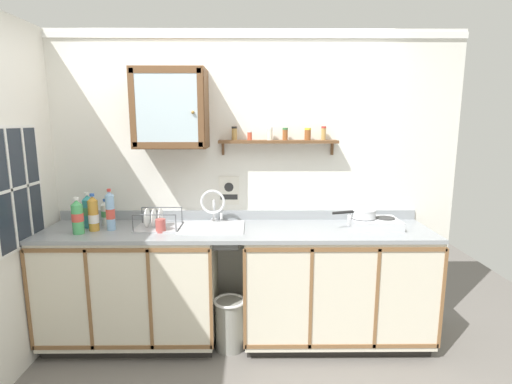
{
  "coord_description": "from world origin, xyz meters",
  "views": [
    {
      "loc": [
        0.12,
        -2.6,
        1.78
      ],
      "look_at": [
        0.15,
        0.46,
        1.22
      ],
      "focal_mm": 27.35,
      "sensor_mm": 36.0,
      "label": 1
    }
  ],
  "objects_px": {
    "mug": "(161,225)",
    "bottle_detergent_teal_0": "(88,211)",
    "saucepan": "(363,213)",
    "bottle_water_blue_1": "(110,211)",
    "sink": "(212,229)",
    "warning_sign": "(229,191)",
    "bottle_juice_amber_3": "(93,214)",
    "trash_bin": "(230,323)",
    "bottle_opaque_white_2": "(106,213)",
    "hot_plate_stove": "(375,223)",
    "bottle_soda_green_4": "(78,217)",
    "dish_rack": "(157,224)",
    "wall_cabinet": "(171,109)"
  },
  "relations": [
    {
      "from": "bottle_detergent_teal_0",
      "to": "dish_rack",
      "type": "relative_size",
      "value": 0.8
    },
    {
      "from": "bottle_soda_green_4",
      "to": "dish_rack",
      "type": "height_order",
      "value": "bottle_soda_green_4"
    },
    {
      "from": "bottle_soda_green_4",
      "to": "mug",
      "type": "xyz_separation_m",
      "value": [
        0.61,
        0.04,
        -0.08
      ]
    },
    {
      "from": "saucepan",
      "to": "bottle_juice_amber_3",
      "type": "xyz_separation_m",
      "value": [
        -2.08,
        -0.08,
        0.01
      ]
    },
    {
      "from": "bottle_opaque_white_2",
      "to": "bottle_juice_amber_3",
      "type": "distance_m",
      "value": 0.16
    },
    {
      "from": "bottle_juice_amber_3",
      "to": "mug",
      "type": "height_order",
      "value": "bottle_juice_amber_3"
    },
    {
      "from": "mug",
      "to": "trash_bin",
      "type": "distance_m",
      "value": 0.94
    },
    {
      "from": "warning_sign",
      "to": "bottle_opaque_white_2",
      "type": "bearing_deg",
      "value": -169.1
    },
    {
      "from": "bottle_detergent_teal_0",
      "to": "bottle_water_blue_1",
      "type": "relative_size",
      "value": 0.87
    },
    {
      "from": "bottle_opaque_white_2",
      "to": "trash_bin",
      "type": "relative_size",
      "value": 0.53
    },
    {
      "from": "trash_bin",
      "to": "wall_cabinet",
      "type": "bearing_deg",
      "value": 150.64
    },
    {
      "from": "bottle_detergent_teal_0",
      "to": "bottle_opaque_white_2",
      "type": "height_order",
      "value": "bottle_detergent_teal_0"
    },
    {
      "from": "saucepan",
      "to": "trash_bin",
      "type": "distance_m",
      "value": 1.36
    },
    {
      "from": "mug",
      "to": "bottle_opaque_white_2",
      "type": "bearing_deg",
      "value": 158.37
    },
    {
      "from": "bottle_soda_green_4",
      "to": "bottle_juice_amber_3",
      "type": "bearing_deg",
      "value": 42.52
    },
    {
      "from": "dish_rack",
      "to": "warning_sign",
      "type": "distance_m",
      "value": 0.65
    },
    {
      "from": "sink",
      "to": "hot_plate_stove",
      "type": "bearing_deg",
      "value": -0.96
    },
    {
      "from": "mug",
      "to": "bottle_detergent_teal_0",
      "type": "bearing_deg",
      "value": 167.18
    },
    {
      "from": "saucepan",
      "to": "trash_bin",
      "type": "bearing_deg",
      "value": -171.72
    },
    {
      "from": "saucepan",
      "to": "mug",
      "type": "bearing_deg",
      "value": -175.47
    },
    {
      "from": "bottle_soda_green_4",
      "to": "trash_bin",
      "type": "xyz_separation_m",
      "value": [
        1.12,
        0.01,
        -0.87
      ]
    },
    {
      "from": "bottle_detergent_teal_0",
      "to": "bottle_soda_green_4",
      "type": "bearing_deg",
      "value": -92.84
    },
    {
      "from": "trash_bin",
      "to": "sink",
      "type": "bearing_deg",
      "value": 131.8
    },
    {
      "from": "dish_rack",
      "to": "warning_sign",
      "type": "height_order",
      "value": "warning_sign"
    },
    {
      "from": "warning_sign",
      "to": "mug",
      "type": "bearing_deg",
      "value": -142.58
    },
    {
      "from": "bottle_juice_amber_3",
      "to": "trash_bin",
      "type": "relative_size",
      "value": 0.7
    },
    {
      "from": "saucepan",
      "to": "wall_cabinet",
      "type": "height_order",
      "value": "wall_cabinet"
    },
    {
      "from": "bottle_opaque_white_2",
      "to": "dish_rack",
      "type": "height_order",
      "value": "bottle_opaque_white_2"
    },
    {
      "from": "bottle_opaque_white_2",
      "to": "mug",
      "type": "bearing_deg",
      "value": -21.63
    },
    {
      "from": "hot_plate_stove",
      "to": "bottle_juice_amber_3",
      "type": "height_order",
      "value": "bottle_juice_amber_3"
    },
    {
      "from": "wall_cabinet",
      "to": "warning_sign",
      "type": "relative_size",
      "value": 2.51
    },
    {
      "from": "dish_rack",
      "to": "wall_cabinet",
      "type": "bearing_deg",
      "value": 46.71
    },
    {
      "from": "mug",
      "to": "hot_plate_stove",
      "type": "bearing_deg",
      "value": 3.59
    },
    {
      "from": "bottle_water_blue_1",
      "to": "bottle_juice_amber_3",
      "type": "xyz_separation_m",
      "value": [
        -0.12,
        -0.02,
        -0.02
      ]
    },
    {
      "from": "bottle_opaque_white_2",
      "to": "wall_cabinet",
      "type": "xyz_separation_m",
      "value": [
        0.55,
        0.03,
        0.82
      ]
    },
    {
      "from": "sink",
      "to": "wall_cabinet",
      "type": "relative_size",
      "value": 0.83
    },
    {
      "from": "bottle_soda_green_4",
      "to": "warning_sign",
      "type": "bearing_deg",
      "value": 20.64
    },
    {
      "from": "bottle_opaque_white_2",
      "to": "bottle_soda_green_4",
      "type": "bearing_deg",
      "value": -118.55
    },
    {
      "from": "sink",
      "to": "hot_plate_stove",
      "type": "height_order",
      "value": "sink"
    },
    {
      "from": "bottle_water_blue_1",
      "to": "trash_bin",
      "type": "height_order",
      "value": "bottle_water_blue_1"
    },
    {
      "from": "bottle_soda_green_4",
      "to": "wall_cabinet",
      "type": "xyz_separation_m",
      "value": [
        0.67,
        0.26,
        0.79
      ]
    },
    {
      "from": "bottle_juice_amber_3",
      "to": "saucepan",
      "type": "bearing_deg",
      "value": 2.22
    },
    {
      "from": "bottle_juice_amber_3",
      "to": "wall_cabinet",
      "type": "distance_m",
      "value": 1.0
    },
    {
      "from": "warning_sign",
      "to": "saucepan",
      "type": "bearing_deg",
      "value": -13.43
    },
    {
      "from": "dish_rack",
      "to": "trash_bin",
      "type": "distance_m",
      "value": 0.97
    },
    {
      "from": "saucepan",
      "to": "hot_plate_stove",
      "type": "bearing_deg",
      "value": -12.01
    },
    {
      "from": "dish_rack",
      "to": "trash_bin",
      "type": "relative_size",
      "value": 0.84
    },
    {
      "from": "sink",
      "to": "bottle_soda_green_4",
      "type": "xyz_separation_m",
      "value": [
        -0.98,
        -0.16,
        0.14
      ]
    },
    {
      "from": "sink",
      "to": "warning_sign",
      "type": "xyz_separation_m",
      "value": [
        0.12,
        0.25,
        0.27
      ]
    },
    {
      "from": "sink",
      "to": "mug",
      "type": "relative_size",
      "value": 4.3
    }
  ]
}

